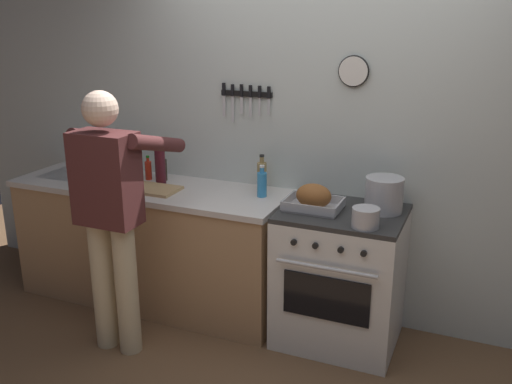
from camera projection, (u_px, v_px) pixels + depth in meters
name	position (u px, v px, depth m)	size (l,w,h in m)	color
wall_back	(327.00, 134.00, 3.80)	(6.00, 0.13, 2.60)	silver
counter_block	(151.00, 242.00, 4.19)	(2.03, 0.65, 0.90)	tan
stove	(340.00, 277.00, 3.66)	(0.76, 0.67, 0.90)	white
person_cook	(111.00, 208.00, 3.43)	(0.51, 0.63, 1.66)	#C6B793
roasting_pan	(314.00, 198.00, 3.54)	(0.35, 0.26, 0.17)	#B7B7BC
stock_pot	(384.00, 195.00, 3.49)	(0.23, 0.23, 0.22)	#B7B7BC
saucepan	(366.00, 218.00, 3.25)	(0.16, 0.16, 0.12)	#B7B7BC
cutting_board	(153.00, 189.00, 3.93)	(0.36, 0.24, 0.02)	tan
bottle_dish_soap	(262.00, 184.00, 3.78)	(0.06, 0.06, 0.22)	#338CCC
bottle_olive_oil	(134.00, 163.00, 4.23)	(0.07, 0.07, 0.25)	#385623
bottle_vinegar	(262.00, 175.00, 3.91)	(0.07, 0.07, 0.25)	#997F4C
bottle_hot_sauce	(148.00, 170.00, 4.17)	(0.05, 0.05, 0.18)	red
bottle_soy_sauce	(163.00, 169.00, 4.15)	(0.06, 0.06, 0.20)	black
bottle_wine_red	(160.00, 166.00, 4.03)	(0.07, 0.07, 0.32)	#47141E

